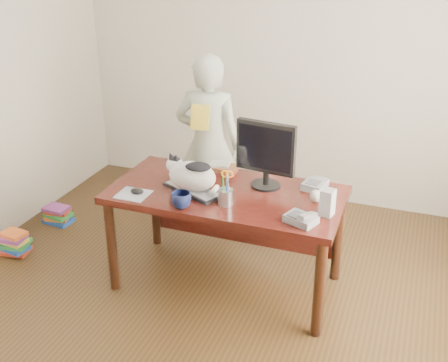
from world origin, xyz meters
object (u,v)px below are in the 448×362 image
at_px(monitor, 266,151).
at_px(book_pile_b, 58,215).
at_px(keyboard, 193,190).
at_px(book_stack, 222,169).
at_px(pen_cup, 226,195).
at_px(phone, 301,219).
at_px(cat, 191,174).
at_px(person, 209,145).
at_px(book_pile_a, 14,243).
at_px(speaker, 327,203).
at_px(mouse, 137,191).
at_px(coffee_mug, 181,200).
at_px(baseball, 316,196).
at_px(desk, 230,206).
at_px(calculator, 315,185).

xyz_separation_m(monitor, book_pile_b, (-1.95, 0.19, -0.95)).
xyz_separation_m(keyboard, book_stack, (0.08, 0.36, 0.02)).
bearing_deg(book_stack, pen_cup, -67.58).
xyz_separation_m(book_stack, book_pile_b, (-1.58, 0.08, -0.71)).
bearing_deg(pen_cup, phone, -7.70).
height_order(cat, person, person).
relative_size(cat, book_pile_a, 1.57).
relative_size(phone, speaker, 1.28).
bearing_deg(book_pile_a, phone, -1.42).
relative_size(cat, speaker, 2.43).
bearing_deg(phone, book_stack, 164.96).
bearing_deg(monitor, person, 144.57).
height_order(mouse, phone, phone).
distance_m(phone, book_pile_a, 2.44).
bearing_deg(coffee_mug, keyboard, 95.36).
bearing_deg(person, mouse, 75.80).
bearing_deg(speaker, baseball, 134.15).
xyz_separation_m(desk, book_stack, (-0.14, 0.19, 0.18)).
bearing_deg(mouse, keyboard, 25.30).
bearing_deg(keyboard, book_stack, 102.27).
bearing_deg(monitor, cat, -145.46).
bearing_deg(cat, book_pile_b, -171.56).
bearing_deg(book_stack, phone, -37.45).
xyz_separation_m(pen_cup, speaker, (0.65, 0.08, 0.02)).
distance_m(coffee_mug, calculator, 0.95).
relative_size(mouse, book_stack, 0.42).
relative_size(baseball, book_stack, 0.37).
height_order(desk, baseball, baseball).
height_order(speaker, baseball, speaker).
bearing_deg(person, phone, 127.48).
relative_size(coffee_mug, person, 0.09).
relative_size(pen_cup, calculator, 1.18).
xyz_separation_m(person, book_pile_b, (-1.28, -0.42, -0.69)).
xyz_separation_m(mouse, baseball, (1.16, 0.31, 0.02)).
height_order(pen_cup, book_pile_b, pen_cup).
bearing_deg(desk, book_stack, 125.42).
distance_m(baseball, person, 1.26).
height_order(mouse, coffee_mug, coffee_mug).
distance_m(keyboard, cat, 0.11).
distance_m(book_stack, book_pile_b, 1.74).
bearing_deg(calculator, person, 164.06).
relative_size(pen_cup, book_stack, 1.08).
bearing_deg(speaker, monitor, 163.25).
bearing_deg(book_stack, mouse, -129.85).
height_order(speaker, book_stack, speaker).
height_order(book_stack, calculator, book_stack).
distance_m(monitor, phone, 0.60).
xyz_separation_m(keyboard, book_pile_b, (-1.50, 0.43, -0.69)).
distance_m(baseball, book_pile_a, 2.47).
bearing_deg(book_pile_b, coffee_mug, -23.83).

